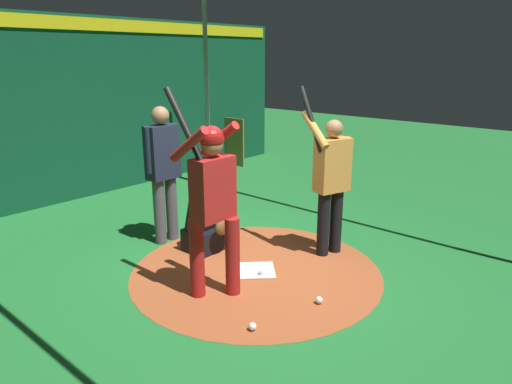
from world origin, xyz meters
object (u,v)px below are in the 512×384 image
object	(u,v)px
umpire	(163,167)
visitor	(331,178)
catcher	(205,224)
home_plate	(256,270)
bat_rack	(231,143)
baseball_0	(252,326)
baseball_2	(319,300)
baseball_1	(262,272)
batter	(212,196)

from	to	relation	value
umpire	visitor	world-z (taller)	visitor
catcher	visitor	xyz separation A→B (m)	(1.19, 0.97, 0.60)
home_plate	bat_rack	size ratio (longest dim) A/B	0.40
bat_rack	baseball_0	size ratio (longest dim) A/B	14.20
home_plate	bat_rack	xyz separation A→B (m)	(-4.00, 3.74, 0.48)
home_plate	baseball_2	xyz separation A→B (m)	(0.95, -0.14, 0.03)
catcher	baseball_2	size ratio (longest dim) A/B	12.81
catcher	baseball_1	distance (m)	1.03
bat_rack	umpire	bearing A→B (deg)	-56.82
visitor	catcher	bearing A→B (deg)	-122.52
umpire	bat_rack	bearing A→B (deg)	123.18
catcher	bat_rack	bearing A→B (deg)	130.21
home_plate	catcher	distance (m)	0.92
baseball_1	batter	bearing A→B (deg)	-99.50
batter	visitor	world-z (taller)	batter
baseball_0	baseball_1	xyz separation A→B (m)	(-0.64, 0.88, 0.00)
baseball_0	baseball_2	size ratio (longest dim) A/B	1.00
baseball_0	bat_rack	bearing A→B (deg)	135.58
umpire	baseball_0	distance (m)	2.59
batter	visitor	xyz separation A→B (m)	(0.32, 1.66, -0.10)
home_plate	bat_rack	bearing A→B (deg)	136.93
batter	baseball_0	size ratio (longest dim) A/B	28.35
home_plate	catcher	bearing A→B (deg)	179.08
catcher	baseball_0	bearing A→B (deg)	-30.27
umpire	visitor	xyz separation A→B (m)	(1.84, 1.07, -0.04)
baseball_1	baseball_2	distance (m)	0.83
baseball_2	baseball_0	bearing A→B (deg)	-103.80
visitor	baseball_2	size ratio (longest dim) A/B	27.56
visitor	baseball_1	bearing A→B (deg)	-83.54
umpire	baseball_2	bearing A→B (deg)	-1.27
catcher	bat_rack	xyz separation A→B (m)	(-3.15, 3.72, 0.12)
catcher	baseball_2	xyz separation A→B (m)	(1.80, -0.15, -0.33)
umpire	bat_rack	xyz separation A→B (m)	(-2.50, 3.82, -0.52)
bat_rack	baseball_1	bearing A→B (deg)	-42.54
batter	baseball_1	bearing A→B (deg)	80.50
baseball_0	baseball_1	distance (m)	1.09
bat_rack	baseball_2	size ratio (longest dim) A/B	14.20
batter	baseball_1	distance (m)	1.21
batter	baseball_2	distance (m)	1.49
home_plate	baseball_0	size ratio (longest dim) A/B	5.68
home_plate	batter	xyz separation A→B (m)	(0.02, -0.68, 1.05)
bat_rack	baseball_1	size ratio (longest dim) A/B	14.20
umpire	baseball_0	world-z (taller)	umpire
baseball_0	baseball_2	distance (m)	0.81
bat_rack	catcher	bearing A→B (deg)	-49.79
baseball_1	home_plate	bearing A→B (deg)	160.14
umpire	baseball_0	xyz separation A→B (m)	(2.26, -0.84, -0.96)
visitor	baseball_0	bearing A→B (deg)	-59.39
batter	catcher	bearing A→B (deg)	141.48
visitor	baseball_2	xyz separation A→B (m)	(0.62, -1.12, -0.93)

